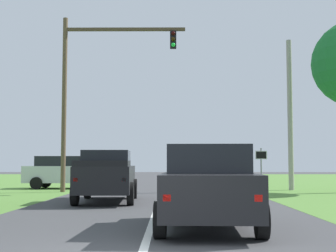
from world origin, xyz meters
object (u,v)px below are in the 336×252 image
object	(u,v)px
traffic_light	(92,79)
red_suv_near	(208,185)
utility_pole_right	(290,114)
crossing_suv_far	(65,172)
pickup_truck_lead	(107,175)
keep_moving_sign	(261,164)

from	to	relation	value
traffic_light	red_suv_near	bearing A→B (deg)	-70.22
utility_pole_right	crossing_suv_far	bearing A→B (deg)	172.89
crossing_suv_far	red_suv_near	bearing A→B (deg)	-67.69
pickup_truck_lead	traffic_light	bearing A→B (deg)	104.64
red_suv_near	utility_pole_right	xyz separation A→B (m)	(5.68, 15.23, 3.13)
traffic_light	crossing_suv_far	world-z (taller)	traffic_light
traffic_light	keep_moving_sign	world-z (taller)	traffic_light
pickup_truck_lead	utility_pole_right	distance (m)	12.32
traffic_light	keep_moving_sign	size ratio (longest dim) A/B	4.04
pickup_truck_lead	crossing_suv_far	distance (m)	10.18
red_suv_near	keep_moving_sign	bearing A→B (deg)	74.59
red_suv_near	pickup_truck_lead	xyz separation A→B (m)	(-3.23, 7.30, 0.02)
traffic_light	keep_moving_sign	xyz separation A→B (m)	(8.61, 0.25, -4.29)
traffic_light	pickup_truck_lead	bearing A→B (deg)	-75.36
red_suv_near	utility_pole_right	bearing A→B (deg)	69.57
crossing_suv_far	traffic_light	bearing A→B (deg)	-58.45
traffic_light	crossing_suv_far	distance (m)	6.17
red_suv_near	crossing_suv_far	world-z (taller)	same
keep_moving_sign	utility_pole_right	distance (m)	3.63
pickup_truck_lead	traffic_light	world-z (taller)	traffic_light
red_suv_near	pickup_truck_lead	distance (m)	7.99
traffic_light	utility_pole_right	world-z (taller)	traffic_light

